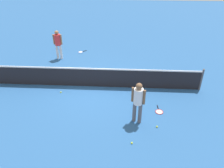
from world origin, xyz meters
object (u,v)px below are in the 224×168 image
at_px(tennis_racket_far_player, 81,52).
at_px(player_far_side, 58,42).
at_px(tennis_racket_near_player, 159,111).
at_px(tennis_ball_near_player, 61,92).
at_px(tennis_ball_midcourt, 132,143).
at_px(tennis_ball_by_net, 157,127).
at_px(player_near_side, 138,100).

bearing_deg(tennis_racket_far_player, player_far_side, -137.59).
xyz_separation_m(tennis_racket_near_player, tennis_ball_near_player, (-4.30, 1.11, 0.02)).
relative_size(player_far_side, tennis_ball_midcourt, 25.76).
relative_size(tennis_racket_near_player, tennis_ball_midcourt, 9.00).
relative_size(tennis_racket_near_player, tennis_racket_far_player, 1.04).
xyz_separation_m(tennis_ball_near_player, tennis_ball_midcourt, (3.17, -2.89, 0.00)).
distance_m(tennis_racket_near_player, tennis_ball_midcourt, 2.11).
xyz_separation_m(tennis_ball_by_net, tennis_ball_midcourt, (-0.94, -0.85, 0.00)).
height_order(tennis_ball_near_player, tennis_ball_midcourt, same).
bearing_deg(player_far_side, tennis_ball_by_net, -47.96).
relative_size(tennis_racket_far_player, tennis_ball_by_net, 8.68).
xyz_separation_m(player_near_side, tennis_racket_far_player, (-3.25, 6.32, -1.00)).
bearing_deg(player_near_side, tennis_racket_near_player, 34.05).
distance_m(tennis_racket_far_player, tennis_ball_midcourt, 8.07).
bearing_deg(player_near_side, tennis_ball_midcourt, -99.89).
distance_m(player_near_side, tennis_ball_midcourt, 1.52).
relative_size(tennis_racket_far_player, tennis_ball_midcourt, 8.68).
relative_size(tennis_racket_near_player, tennis_ball_near_player, 9.00).
height_order(player_near_side, player_far_side, same).
bearing_deg(tennis_ball_by_net, player_near_side, 158.09).
relative_size(player_far_side, tennis_ball_near_player, 25.76).
height_order(player_near_side, tennis_ball_by_net, player_near_side).
relative_size(tennis_racket_far_player, tennis_ball_near_player, 8.68).
relative_size(player_near_side, tennis_ball_midcourt, 25.76).
bearing_deg(player_near_side, tennis_racket_far_player, 117.21).
distance_m(player_far_side, tennis_racket_near_player, 7.13).
xyz_separation_m(player_far_side, tennis_ball_by_net, (5.08, -5.63, -0.98)).
height_order(player_far_side, tennis_racket_near_player, player_far_side).
distance_m(tennis_racket_near_player, tennis_racket_far_player, 7.07).
bearing_deg(tennis_racket_far_player, tennis_ball_near_player, -91.45).
distance_m(tennis_ball_near_player, tennis_ball_by_net, 4.59).
xyz_separation_m(tennis_racket_far_player, tennis_ball_by_net, (3.99, -6.62, 0.02)).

